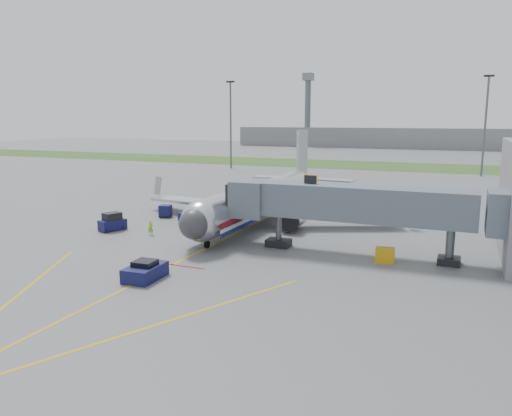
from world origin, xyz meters
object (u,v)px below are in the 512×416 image
at_px(airliner, 261,199).
at_px(baggage_tug, 112,222).
at_px(belt_loader, 195,215).
at_px(pushback_tug, 145,271).
at_px(ramp_worker, 151,228).

distance_m(airliner, baggage_tug, 16.82).
xyz_separation_m(airliner, belt_loader, (-7.61, -2.10, -2.09)).
relative_size(airliner, baggage_tug, 11.53).
height_order(pushback_tug, ramp_worker, ramp_worker).
height_order(airliner, pushback_tug, airliner).
bearing_deg(pushback_tug, airliner, 90.23).
bearing_deg(ramp_worker, belt_loader, 59.54).
bearing_deg(pushback_tug, baggage_tug, 136.07).
bearing_deg(belt_loader, pushback_tug, -69.93).
bearing_deg(belt_loader, baggage_tug, -121.33).
bearing_deg(pushback_tug, belt_loader, 110.07).
bearing_deg(ramp_worker, baggage_tug, 147.29).
xyz_separation_m(airliner, baggage_tug, (-12.85, -10.72, -1.79)).
relative_size(baggage_tug, ramp_worker, 2.10).
bearing_deg(ramp_worker, pushback_tug, -86.57).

